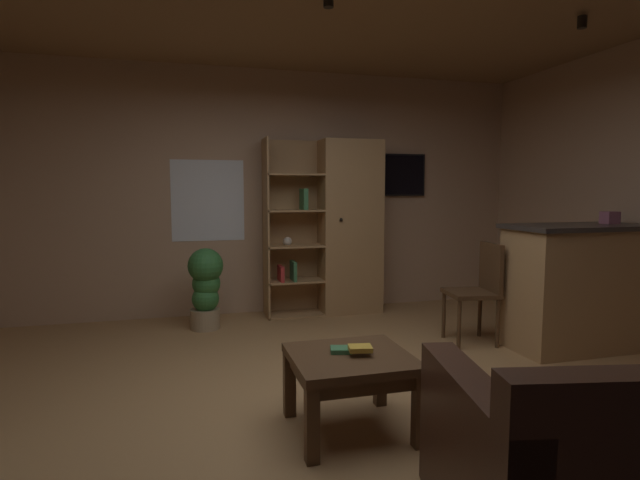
# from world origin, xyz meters

# --- Properties ---
(floor) EXTENTS (6.05, 5.38, 0.02)m
(floor) POSITION_xyz_m (0.00, 0.00, -0.01)
(floor) COLOR #A37A4C
(floor) RESTS_ON ground
(wall_back) EXTENTS (6.17, 0.06, 2.74)m
(wall_back) POSITION_xyz_m (0.00, 2.72, 1.37)
(wall_back) COLOR tan
(wall_back) RESTS_ON ground
(window_pane_back) EXTENTS (0.79, 0.01, 0.89)m
(window_pane_back) POSITION_xyz_m (-0.66, 2.69, 1.29)
(window_pane_back) COLOR white
(bookshelf_cabinet) EXTENTS (1.32, 0.41, 1.96)m
(bookshelf_cabinet) POSITION_xyz_m (0.82, 2.45, 0.97)
(bookshelf_cabinet) COLOR #A87F51
(bookshelf_cabinet) RESTS_ON ground
(kitchen_bar_counter) EXTENTS (1.57, 0.65, 1.10)m
(kitchen_bar_counter) POSITION_xyz_m (2.58, 0.62, 0.55)
(kitchen_bar_counter) COLOR #A87F51
(kitchen_bar_counter) RESTS_ON ground
(tissue_box) EXTENTS (0.13, 0.13, 0.11)m
(tissue_box) POSITION_xyz_m (2.75, 0.64, 1.16)
(tissue_box) COLOR #995972
(tissue_box) RESTS_ON kitchen_bar_counter
(coffee_table) EXTENTS (0.68, 0.65, 0.46)m
(coffee_table) POSITION_xyz_m (-0.01, -0.32, 0.37)
(coffee_table) COLOR #4C331E
(coffee_table) RESTS_ON ground
(table_book_0) EXTENTS (0.14, 0.13, 0.03)m
(table_book_0) POSITION_xyz_m (-0.05, -0.26, 0.47)
(table_book_0) COLOR #387247
(table_book_0) RESTS_ON coffee_table
(table_book_1) EXTENTS (0.15, 0.13, 0.03)m
(table_book_1) POSITION_xyz_m (0.04, -0.35, 0.50)
(table_book_1) COLOR gold
(table_book_1) RESTS_ON coffee_table
(dining_chair) EXTENTS (0.47, 0.47, 0.92)m
(dining_chair) POSITION_xyz_m (1.67, 0.99, 0.53)
(dining_chair) COLOR #4C331E
(dining_chair) RESTS_ON ground
(potted_floor_plant) EXTENTS (0.35, 0.35, 0.82)m
(potted_floor_plant) POSITION_xyz_m (-0.73, 2.11, 0.45)
(potted_floor_plant) COLOR #9E896B
(potted_floor_plant) RESTS_ON ground
(wall_mounted_tv) EXTENTS (0.89, 0.06, 0.50)m
(wall_mounted_tv) POSITION_xyz_m (1.49, 2.66, 1.58)
(wall_mounted_tv) COLOR black
(track_light_spot_1) EXTENTS (0.07, 0.07, 0.09)m
(track_light_spot_1) POSITION_xyz_m (0.06, 0.39, 2.67)
(track_light_spot_1) COLOR black
(track_light_spot_2) EXTENTS (0.07, 0.07, 0.09)m
(track_light_spot_2) POSITION_xyz_m (2.04, 0.31, 2.67)
(track_light_spot_2) COLOR black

